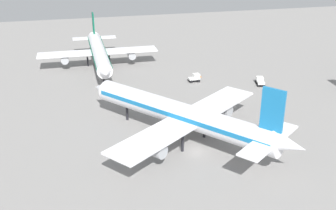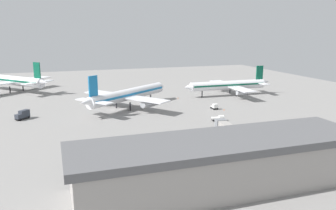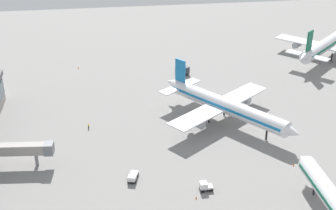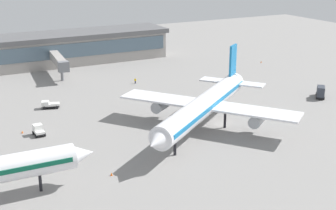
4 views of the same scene
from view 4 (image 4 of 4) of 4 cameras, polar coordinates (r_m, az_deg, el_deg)
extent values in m
plane|color=gray|center=(112.30, 6.39, -2.21)|extent=(288.00, 288.00, 0.00)
cube|color=#9E9993|center=(175.93, -10.37, 6.57)|extent=(60.66, 16.44, 9.16)
cube|color=#4C6070|center=(167.84, -9.51, 6.53)|extent=(58.24, 0.30, 4.71)
cube|color=#59595B|center=(174.99, -10.47, 8.25)|extent=(63.09, 17.10, 1.57)
cone|color=white|center=(83.91, -10.20, -5.74)|extent=(4.41, 4.20, 4.13)
cylinder|color=black|center=(83.95, -14.84, -8.85)|extent=(0.52, 0.52, 3.05)
cylinder|color=white|center=(106.23, 4.26, -0.06)|extent=(37.72, 29.86, 4.79)
cone|color=white|center=(86.29, -1.37, -4.38)|extent=(6.55, 6.51, 4.55)
cone|color=white|center=(127.09, 8.08, 3.18)|extent=(7.08, 6.65, 3.83)
cube|color=#1972B2|center=(106.12, 4.26, 0.13)|extent=(36.39, 28.89, 0.86)
cube|color=white|center=(108.31, 4.67, 0.02)|extent=(30.30, 37.28, 0.43)
cylinder|color=#A5A8AD|center=(105.57, 10.53, -1.67)|extent=(6.11, 5.49, 2.63)
cylinder|color=#A5A8AD|center=(113.20, -0.83, -0.01)|extent=(6.11, 5.49, 2.63)
cube|color=white|center=(123.82, 7.57, 2.69)|extent=(13.01, 15.58, 0.34)
cube|color=#1972B2|center=(122.44, 7.68, 5.29)|extent=(3.66, 2.91, 7.66)
cylinder|color=black|center=(94.48, 0.83, -5.00)|extent=(0.57, 0.57, 3.35)
cylinder|color=black|center=(109.44, 6.74, -1.84)|extent=(0.57, 0.57, 3.35)
cylinder|color=black|center=(111.93, 3.03, -1.28)|extent=(0.57, 0.57, 3.35)
cube|color=black|center=(125.78, -13.69, -0.12)|extent=(4.76, 3.09, 0.30)
cube|color=white|center=(125.64, -14.30, 0.17)|extent=(2.27, 2.34, 1.20)
cube|color=#3F596B|center=(125.62, -14.68, 0.25)|extent=(0.54, 1.55, 0.67)
cube|color=white|center=(125.60, -13.29, 0.10)|extent=(3.04, 2.57, 0.60)
cylinder|color=black|center=(125.02, -14.40, -0.36)|extent=(0.85, 0.52, 0.80)
cylinder|color=black|center=(126.83, -14.36, -0.10)|extent=(0.85, 0.52, 0.80)
cylinder|color=black|center=(124.85, -12.99, -0.28)|extent=(0.85, 0.52, 0.80)
cylinder|color=black|center=(126.66, -12.97, -0.02)|extent=(0.85, 0.52, 0.80)
cube|color=black|center=(108.22, -15.00, -3.22)|extent=(2.01, 3.26, 0.30)
cube|color=white|center=(108.53, -15.14, -2.63)|extent=(1.96, 1.86, 1.60)
cube|color=#3F596B|center=(109.16, -15.27, -2.34)|extent=(1.60, 0.13, 0.90)
cube|color=white|center=(107.26, -14.89, -3.17)|extent=(1.95, 1.46, 0.50)
cylinder|color=black|center=(109.09, -15.63, -3.19)|extent=(0.33, 0.81, 0.80)
cylinder|color=black|center=(109.50, -14.67, -3.02)|extent=(0.33, 0.81, 0.80)
cylinder|color=black|center=(107.05, -15.32, -3.57)|extent=(0.33, 0.81, 0.80)
cylinder|color=black|center=(107.47, -14.35, -3.40)|extent=(0.33, 0.81, 0.80)
cube|color=black|center=(137.52, 17.53, 1.09)|extent=(5.22, 5.38, 0.30)
cube|color=#333842|center=(139.09, 17.55, 1.69)|extent=(2.62, 2.61, 1.60)
cube|color=#3F596B|center=(139.78, 17.56, 1.90)|extent=(1.22, 1.15, 0.90)
cube|color=#333842|center=(136.26, 17.60, 1.57)|extent=(3.99, 4.07, 2.60)
cylinder|color=black|center=(139.40, 17.12, 1.29)|extent=(0.77, 0.79, 0.80)
cylinder|color=black|center=(139.49, 17.90, 1.23)|extent=(0.77, 0.79, 0.80)
cylinder|color=black|center=(135.64, 17.15, 0.83)|extent=(0.77, 0.79, 0.80)
cylinder|color=black|center=(135.73, 17.95, 0.77)|extent=(0.77, 0.79, 0.80)
cylinder|color=#1E2338|center=(144.97, -3.89, 2.70)|extent=(0.44, 0.44, 0.85)
cylinder|color=yellow|center=(144.78, -3.89, 2.98)|extent=(0.52, 0.52, 0.60)
sphere|color=tan|center=(144.67, -3.90, 3.14)|extent=(0.22, 0.22, 0.22)
cylinder|color=yellow|center=(144.75, -3.80, 2.98)|extent=(0.10, 0.10, 0.54)
cylinder|color=yellow|center=(144.81, -3.99, 2.98)|extent=(0.10, 0.10, 0.54)
cube|color=#9E9993|center=(156.16, -12.86, 5.21)|extent=(4.44, 17.69, 2.80)
cylinder|color=slate|center=(151.02, -12.39, 3.53)|extent=(0.90, 0.90, 3.80)
cube|color=slate|center=(146.76, -12.23, 4.45)|extent=(3.36, 2.72, 3.08)
cone|color=#EA590C|center=(87.46, -6.69, -8.10)|extent=(0.44, 0.44, 0.60)
cone|color=#EA590C|center=(110.64, -16.84, -3.05)|extent=(0.44, 0.44, 0.60)
cone|color=#EA590C|center=(174.52, 10.94, 5.01)|extent=(0.44, 0.44, 0.60)
camera|label=1|loc=(141.84, 36.84, 15.04)|focal=43.57mm
camera|label=2|loc=(240.03, -7.81, 16.42)|focal=36.74mm
camera|label=3|loc=(142.94, -61.61, 21.43)|focal=48.64mm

